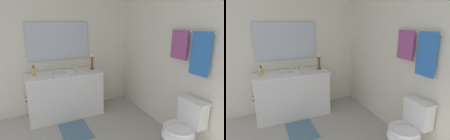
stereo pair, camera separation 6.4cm
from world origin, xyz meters
The scene contains 12 objects.
wall_back centered at (0.00, 1.50, 1.23)m, with size 3.07×0.04×2.45m, color silver.
wall_left centered at (-1.54, 0.00, 1.23)m, with size 0.04×3.00×2.45m, color silver.
vanity_cabinet centered at (-1.21, 0.09, 0.41)m, with size 0.58×1.34×0.82m.
sink_basin centered at (-1.21, 0.09, 0.78)m, with size 0.40×0.40×0.24m.
mirror centered at (-1.49, 0.09, 1.36)m, with size 0.02×1.12×0.68m, color silver.
candle_holder_tall centered at (-1.24, 0.64, 0.98)m, with size 0.09×0.09×0.31m.
soap_bottle centered at (-1.23, -0.41, 0.90)m, with size 0.06×0.06×0.18m.
toilet centered at (0.53, 1.22, 0.37)m, with size 0.39×0.54×0.75m.
towel_bar centered at (0.33, 1.44, 1.59)m, with size 0.02×0.02×0.70m, color silver.
towel_near_vanity centered at (0.15, 1.42, 1.41)m, with size 0.28×0.03×0.40m, color #A54C8C.
towel_center centered at (0.50, 1.42, 1.33)m, with size 0.27×0.03×0.54m, color blue.
bath_mat centered at (-0.59, 0.09, 0.01)m, with size 0.60×0.44×0.02m, color slate.
Camera 2 is at (2.12, -0.50, 1.74)m, focal length 30.25 mm.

